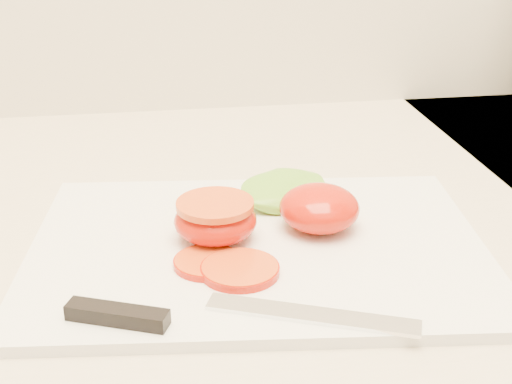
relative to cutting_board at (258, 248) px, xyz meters
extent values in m
cube|color=beige|center=(0.12, 0.11, -0.02)|extent=(3.92, 0.65, 0.03)
cube|color=white|center=(0.00, 0.00, 0.00)|extent=(0.43, 0.33, 0.01)
ellipsoid|color=red|center=(0.06, 0.02, 0.03)|extent=(0.07, 0.07, 0.04)
ellipsoid|color=red|center=(-0.04, 0.01, 0.02)|extent=(0.07, 0.07, 0.04)
cylinder|color=red|center=(-0.04, 0.01, 0.04)|extent=(0.07, 0.07, 0.01)
cylinder|color=#D35411|center=(-0.02, -0.05, 0.01)|extent=(0.06, 0.06, 0.01)
cylinder|color=#D35411|center=(-0.05, -0.03, 0.01)|extent=(0.06, 0.06, 0.01)
ellipsoid|color=#7ABE32|center=(0.04, 0.08, 0.02)|extent=(0.12, 0.11, 0.02)
cube|color=silver|center=(0.02, -0.12, 0.01)|extent=(0.15, 0.08, 0.00)
cube|color=black|center=(-0.12, -0.11, 0.01)|extent=(0.08, 0.04, 0.01)
camera|label=1|loc=(-0.09, -0.55, 0.30)|focal=50.00mm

